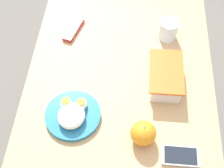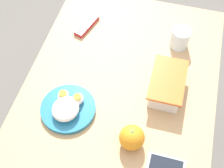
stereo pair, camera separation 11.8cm
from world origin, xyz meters
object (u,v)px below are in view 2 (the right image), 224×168
cell_phone (166,167)px  rice_plate (68,107)px  food_container (167,85)px  orange_fruit (132,138)px  candy_bar (87,25)px  drinking_glass (180,38)px

cell_phone → rice_plate: bearing=-107.5°
food_container → orange_fruit: 0.26m
candy_bar → cell_phone: bearing=39.1°
orange_fruit → rice_plate: size_ratio=0.43×
candy_bar → cell_phone: (0.54, 0.44, -0.00)m
rice_plate → drinking_glass: size_ratio=2.36×
orange_fruit → drinking_glass: orange_fruit is taller
cell_phone → drinking_glass: (-0.54, -0.03, 0.04)m
cell_phone → drinking_glass: 0.54m
drinking_glass → rice_plate: bearing=-39.7°
food_container → candy_bar: (-0.24, -0.39, -0.02)m
food_container → candy_bar: food_container is taller
orange_fruit → cell_phone: size_ratio=0.68×
food_container → drinking_glass: (-0.24, 0.02, 0.01)m
candy_bar → food_container: bearing=58.3°
food_container → drinking_glass: 0.24m
food_container → cell_phone: bearing=9.3°
candy_bar → drinking_glass: 0.41m
cell_phone → candy_bar: bearing=-140.9°
food_container → rice_plate: bearing=-61.5°
food_container → orange_fruit: size_ratio=2.34×
rice_plate → drinking_glass: drinking_glass is taller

